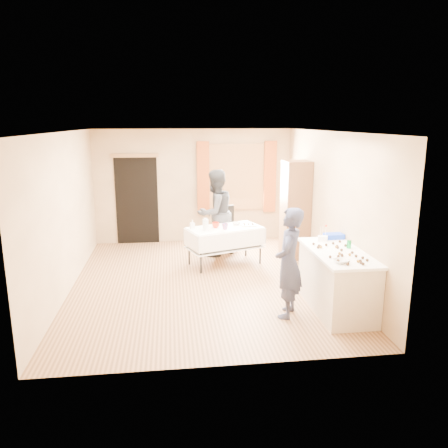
{
  "coord_description": "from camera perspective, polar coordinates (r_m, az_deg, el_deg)",
  "views": [
    {
      "loc": [
        -0.54,
        -7.26,
        2.77
      ],
      "look_at": [
        0.37,
        0.0,
        1.04
      ],
      "focal_mm": 35.0,
      "sensor_mm": 36.0,
      "label": 1
    }
  ],
  "objects": [
    {
      "name": "cup_red",
      "position": [
        8.45,
        -1.08,
        -0.14
      ],
      "size": [
        0.24,
        0.24,
        0.11
      ],
      "primitive_type": "imported",
      "rotation": [
        0.0,
        0.0,
        0.44
      ],
      "color": "red",
      "rests_on": "party_table"
    },
    {
      "name": "bottle",
      "position": [
        8.38,
        -4.16,
        -0.04
      ],
      "size": [
        0.12,
        0.12,
        0.18
      ],
      "primitive_type": "imported",
      "rotation": [
        0.0,
        0.0,
        0.25
      ],
      "color": "white",
      "rests_on": "party_table"
    },
    {
      "name": "small_bowl",
      "position": [
        8.7,
        1.65,
        0.06
      ],
      "size": [
        0.3,
        0.3,
        0.05
      ],
      "primitive_type": "imported",
      "rotation": [
        0.0,
        0.0,
        0.54
      ],
      "color": "white",
      "rests_on": "party_table"
    },
    {
      "name": "mixing_bowl",
      "position": [
        6.08,
        15.02,
        -4.71
      ],
      "size": [
        0.27,
        0.27,
        0.05
      ],
      "primitive_type": "imported",
      "rotation": [
        0.0,
        0.0,
        0.2
      ],
      "color": "white",
      "rests_on": "counter"
    },
    {
      "name": "ceiling",
      "position": [
        7.28,
        -2.93,
        12.05
      ],
      "size": [
        4.5,
        5.5,
        0.02
      ],
      "primitive_type": "cube",
      "color": "white",
      "rests_on": "floor"
    },
    {
      "name": "wall_front",
      "position": [
        4.76,
        -0.28,
        -4.63
      ],
      "size": [
        4.5,
        0.02,
        2.6
      ],
      "primitive_type": "cube",
      "color": "tan",
      "rests_on": "floor"
    },
    {
      "name": "chair",
      "position": [
        9.54,
        0.37,
        -1.75
      ],
      "size": [
        0.44,
        0.44,
        0.97
      ],
      "rotation": [
        0.0,
        0.0,
        0.12
      ],
      "color": "black",
      "rests_on": "floor"
    },
    {
      "name": "window_frame",
      "position": [
        10.18,
        1.65,
        6.14
      ],
      "size": [
        1.32,
        0.06,
        1.52
      ],
      "primitive_type": "cube",
      "color": "olive",
      "rests_on": "wall_back"
    },
    {
      "name": "curtain_left",
      "position": [
        10.04,
        -2.73,
        6.03
      ],
      "size": [
        0.28,
        0.06,
        1.65
      ],
      "primitive_type": "cube",
      "color": "#A1491C",
      "rests_on": "wall_back"
    },
    {
      "name": "cup_rainbow",
      "position": [
        8.32,
        0.12,
        -0.33
      ],
      "size": [
        0.21,
        0.21,
        0.11
      ],
      "primitive_type": "imported",
      "rotation": [
        0.0,
        0.0,
        0.4
      ],
      "color": "red",
      "rests_on": "party_table"
    },
    {
      "name": "party_table",
      "position": [
        8.57,
        0.1,
        -2.41
      ],
      "size": [
        1.6,
        1.17,
        0.75
      ],
      "rotation": [
        0.0,
        0.0,
        0.34
      ],
      "color": "black",
      "rests_on": "floor"
    },
    {
      "name": "pitcher",
      "position": [
        8.2,
        -2.42,
        -0.16
      ],
      "size": [
        0.12,
        0.12,
        0.22
      ],
      "primitive_type": "cylinder",
      "rotation": [
        0.0,
        0.0,
        0.12
      ],
      "color": "silver",
      "rests_on": "party_table"
    },
    {
      "name": "woman",
      "position": [
        9.08,
        -1.15,
        1.45
      ],
      "size": [
        1.52,
        1.51,
        1.81
      ],
      "primitive_type": "imported",
      "rotation": [
        0.0,
        0.0,
        3.75
      ],
      "color": "black",
      "rests_on": "floor"
    },
    {
      "name": "wall_left",
      "position": [
        7.61,
        -20.05,
        1.36
      ],
      "size": [
        0.02,
        5.5,
        2.6
      ],
      "primitive_type": "cube",
      "color": "tan",
      "rests_on": "floor"
    },
    {
      "name": "counter",
      "position": [
        6.77,
        14.5,
        -7.14
      ],
      "size": [
        0.77,
        1.61,
        0.91
      ],
      "color": "beige",
      "rests_on": "floor"
    },
    {
      "name": "wall_right",
      "position": [
        7.92,
        13.73,
        2.24
      ],
      "size": [
        0.02,
        5.5,
        2.6
      ],
      "primitive_type": "cube",
      "color": "tan",
      "rests_on": "floor"
    },
    {
      "name": "doorway",
      "position": [
        10.17,
        -11.31,
        3.04
      ],
      "size": [
        0.95,
        0.04,
        2.0
      ],
      "primitive_type": "cube",
      "color": "black",
      "rests_on": "floor"
    },
    {
      "name": "soda_can",
      "position": [
        6.79,
        16.01,
        -2.56
      ],
      "size": [
        0.09,
        0.09,
        0.12
      ],
      "primitive_type": "cylinder",
      "rotation": [
        0.0,
        0.0,
        -0.38
      ],
      "color": "#0E8032",
      "rests_on": "counter"
    },
    {
      "name": "girl",
      "position": [
        6.3,
        8.45,
        -5.05
      ],
      "size": [
        0.87,
        0.82,
        1.6
      ],
      "primitive_type": "imported",
      "rotation": [
        0.0,
        0.0,
        -1.99
      ],
      "color": "#242946",
      "rests_on": "floor"
    },
    {
      "name": "cabinet",
      "position": [
        9.04,
        9.29,
        1.83
      ],
      "size": [
        0.5,
        0.6,
        2.0
      ],
      "primitive_type": "cube",
      "color": "brown",
      "rests_on": "floor"
    },
    {
      "name": "cake_balls",
      "position": [
        6.48,
        15.03,
        -3.62
      ],
      "size": [
        0.51,
        1.14,
        0.04
      ],
      "color": "#3F2314",
      "rests_on": "counter"
    },
    {
      "name": "curtain_right",
      "position": [
        10.28,
        6.02,
        6.14
      ],
      "size": [
        0.28,
        0.06,
        1.65
      ],
      "primitive_type": "cube",
      "color": "#A1491C",
      "rests_on": "wall_back"
    },
    {
      "name": "door_lintel",
      "position": [
        10.02,
        -11.58,
        8.75
      ],
      "size": [
        1.05,
        0.06,
        0.08
      ],
      "primitive_type": "cube",
      "color": "olive",
      "rests_on": "wall_back"
    },
    {
      "name": "wall_back",
      "position": [
        10.14,
        -4.0,
        4.95
      ],
      "size": [
        4.5,
        0.02,
        2.6
      ],
      "primitive_type": "cube",
      "color": "tan",
      "rests_on": "floor"
    },
    {
      "name": "window_pane",
      "position": [
        10.16,
        1.66,
        6.13
      ],
      "size": [
        1.2,
        0.02,
        1.4
      ],
      "primitive_type": "cube",
      "color": "white",
      "rests_on": "wall_back"
    },
    {
      "name": "pastry_tray",
      "position": [
        8.63,
        3.22,
        -0.17
      ],
      "size": [
        0.3,
        0.23,
        0.02
      ],
      "primitive_type": "cube",
      "rotation": [
        0.0,
        0.0,
        0.1
      ],
      "color": "white",
      "rests_on": "party_table"
    },
    {
      "name": "blue_basket",
      "position": [
        7.3,
        14.15,
        -1.54
      ],
      "size": [
        0.31,
        0.22,
        0.08
      ],
      "primitive_type": "cube",
      "rotation": [
        0.0,
        0.0,
        0.06
      ],
      "color": "blue",
      "rests_on": "counter"
    },
    {
      "name": "foam_block",
      "position": [
        7.11,
        12.76,
        -1.85
      ],
      "size": [
        0.18,
        0.15,
        0.08
      ],
      "primitive_type": "cube",
      "rotation": [
        0.0,
        0.0,
        -0.37
      ],
      "color": "white",
      "rests_on": "counter"
    },
    {
      "name": "floor",
      "position": [
        7.79,
        -2.7,
        -7.59
      ],
      "size": [
        4.5,
        5.5,
        0.02
      ],
      "primitive_type": "cube",
      "color": "#9E7047",
      "rests_on": "ground"
    }
  ]
}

